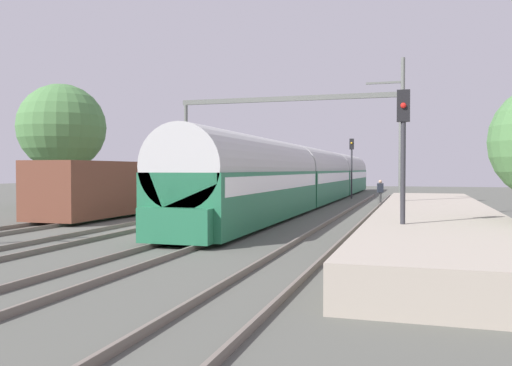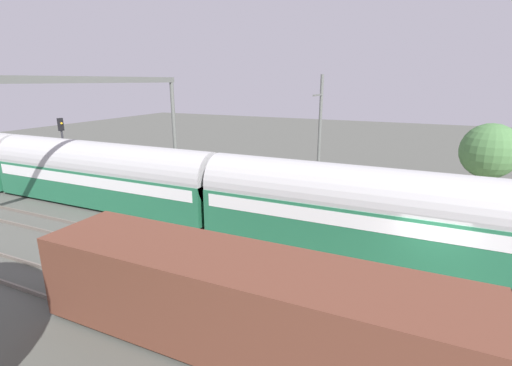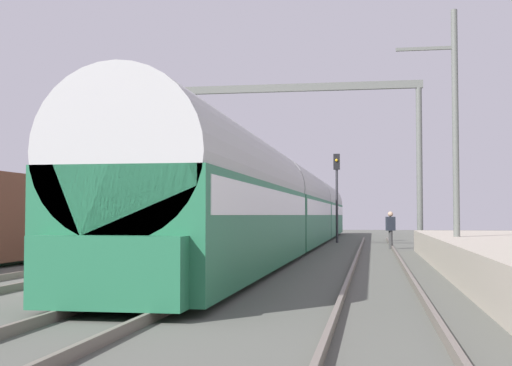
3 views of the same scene
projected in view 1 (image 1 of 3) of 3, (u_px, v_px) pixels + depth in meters
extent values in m
plane|color=#52544C|center=(189.00, 227.00, 22.63)|extent=(120.00, 120.00, 0.00)
cube|color=#6B6158|center=(52.00, 221.00, 24.60)|extent=(0.08, 60.00, 0.16)
cube|color=#6B6158|center=(79.00, 222.00, 24.19)|extent=(0.08, 60.00, 0.16)
cube|color=#6B6158|center=(131.00, 224.00, 23.42)|extent=(0.08, 60.00, 0.16)
cube|color=#6B6158|center=(161.00, 225.00, 23.01)|extent=(0.08, 60.00, 0.16)
cube|color=#6B6158|center=(218.00, 227.00, 22.24)|extent=(0.08, 60.00, 0.16)
cube|color=#6B6158|center=(251.00, 228.00, 21.83)|extent=(0.08, 60.00, 0.16)
cube|color=#6B6158|center=(315.00, 230.00, 21.07)|extent=(0.08, 60.00, 0.16)
cube|color=#6B6158|center=(352.00, 231.00, 20.65)|extent=(0.08, 60.00, 0.16)
cube|color=#A39989|center=(435.00, 219.00, 21.66)|extent=(4.40, 28.00, 0.90)
cube|color=#236B47|center=(253.00, 196.00, 24.43)|extent=(2.90, 16.00, 2.20)
cube|color=white|center=(253.00, 182.00, 24.41)|extent=(2.93, 15.36, 0.64)
cylinder|color=#B4B4B4|center=(253.00, 167.00, 24.40)|extent=(2.84, 16.00, 2.84)
cube|color=#236B47|center=(317.00, 185.00, 40.08)|extent=(2.90, 16.00, 2.20)
cube|color=white|center=(317.00, 177.00, 40.06)|extent=(2.93, 15.36, 0.64)
cylinder|color=#B4B4B4|center=(317.00, 168.00, 40.05)|extent=(2.84, 16.00, 2.84)
cube|color=#236B47|center=(345.00, 181.00, 55.73)|extent=(2.90, 16.00, 2.20)
cube|color=white|center=(345.00, 175.00, 55.71)|extent=(2.93, 15.36, 0.64)
cylinder|color=#B4B4B4|center=(345.00, 169.00, 55.70)|extent=(2.84, 16.00, 2.84)
cube|color=#236B47|center=(174.00, 226.00, 16.55)|extent=(2.40, 0.50, 1.10)
cube|color=brown|center=(123.00, 187.00, 29.13)|extent=(2.80, 13.00, 2.70)
cube|color=black|center=(123.00, 211.00, 29.16)|extent=(2.52, 11.96, 0.10)
cylinder|color=#3D3D3D|center=(380.00, 199.00, 37.39)|extent=(0.23, 0.23, 0.85)
cube|color=#232833|center=(380.00, 188.00, 37.37)|extent=(0.45, 0.35, 0.64)
sphere|color=tan|center=(380.00, 182.00, 37.36)|extent=(0.24, 0.24, 0.24)
cylinder|color=#2D2D33|center=(403.00, 189.00, 15.20)|extent=(0.14, 0.14, 3.81)
cube|color=black|center=(403.00, 106.00, 15.14)|extent=(0.36, 0.20, 0.90)
sphere|color=red|center=(403.00, 105.00, 15.02)|extent=(0.16, 0.16, 0.16)
cylinder|color=#2D2D33|center=(352.00, 174.00, 44.94)|extent=(0.14, 0.14, 4.15)
cube|color=black|center=(352.00, 144.00, 44.88)|extent=(0.36, 0.20, 0.90)
sphere|color=yellow|center=(352.00, 143.00, 44.76)|extent=(0.16, 0.16, 0.16)
cylinder|color=#60645F|center=(186.00, 153.00, 41.87)|extent=(0.28, 0.28, 7.50)
cylinder|color=#60645F|center=(401.00, 151.00, 37.19)|extent=(0.28, 0.28, 7.50)
cube|color=#60645F|center=(287.00, 99.00, 39.43)|extent=(16.65, 0.24, 0.36)
cylinder|color=#60645F|center=(403.00, 138.00, 26.56)|extent=(0.20, 0.20, 8.00)
cube|color=#60645F|center=(384.00, 83.00, 26.75)|extent=(1.80, 0.10, 0.10)
cylinder|color=#4C3826|center=(62.00, 183.00, 35.14)|extent=(0.36, 0.36, 3.10)
sphere|color=#497941|center=(62.00, 127.00, 35.05)|extent=(5.66, 5.66, 5.66)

